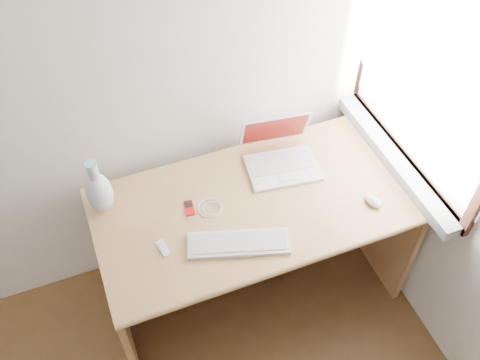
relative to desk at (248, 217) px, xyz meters
name	(u,v)px	position (x,y,z in m)	size (l,w,h in m)	color
window	(424,73)	(0.73, -0.10, 0.74)	(0.11, 0.99, 1.10)	silver
desk	(248,217)	(0.00, 0.00, 0.00)	(1.44, 0.72, 0.76)	tan
laptop	(279,155)	(0.19, 0.09, 0.27)	(0.36, 0.32, 0.22)	white
external_keyboard	(239,243)	(-0.15, -0.28, 0.23)	(0.45, 0.25, 0.02)	white
mouse	(373,201)	(0.48, -0.29, 0.24)	(0.05, 0.09, 0.03)	white
ipod	(189,208)	(-0.29, -0.02, 0.22)	(0.05, 0.09, 0.01)	#AA0C0B
cable_coil	(210,208)	(-0.20, -0.05, 0.22)	(0.11, 0.11, 0.01)	white
remote	(163,248)	(-0.45, -0.18, 0.22)	(0.03, 0.09, 0.01)	white
vase	(99,191)	(-0.64, 0.12, 0.34)	(0.11, 0.11, 0.29)	white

